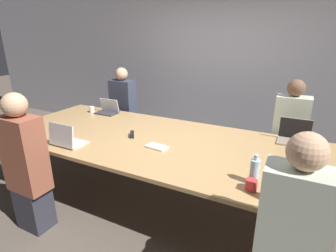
{
  "coord_description": "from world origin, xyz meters",
  "views": [
    {
      "loc": [
        1.21,
        -2.47,
        1.91
      ],
      "look_at": [
        -0.1,
        0.1,
        0.91
      ],
      "focal_mm": 28.0,
      "sensor_mm": 36.0,
      "label": 1
    }
  ],
  "objects_px": {
    "person_far_right": "(289,136)",
    "cup_near_right": "(251,185)",
    "laptop_far_right": "(294,135)",
    "laptop_far_left": "(108,109)",
    "laptop_near_right": "(290,192)",
    "bottle_near_right": "(254,171)",
    "person_near_left": "(27,166)",
    "cup_far_left": "(92,109)",
    "person_far_left": "(124,111)",
    "person_near_right": "(290,243)",
    "laptop_near_left": "(66,139)",
    "stapler": "(132,134)"
  },
  "relations": [
    {
      "from": "laptop_far_left",
      "to": "stapler",
      "type": "height_order",
      "value": "laptop_far_left"
    },
    {
      "from": "laptop_far_right",
      "to": "cup_far_left",
      "type": "relative_size",
      "value": 3.54
    },
    {
      "from": "laptop_far_left",
      "to": "cup_far_left",
      "type": "bearing_deg",
      "value": -161.98
    },
    {
      "from": "person_far_right",
      "to": "laptop_near_right",
      "type": "distance_m",
      "value": 1.63
    },
    {
      "from": "person_far_right",
      "to": "cup_far_left",
      "type": "bearing_deg",
      "value": -170.36
    },
    {
      "from": "laptop_far_right",
      "to": "person_far_left",
      "type": "bearing_deg",
      "value": 171.87
    },
    {
      "from": "cup_near_right",
      "to": "bottle_near_right",
      "type": "distance_m",
      "value": 0.12
    },
    {
      "from": "person_far_right",
      "to": "cup_near_right",
      "type": "relative_size",
      "value": 15.31
    },
    {
      "from": "laptop_far_right",
      "to": "cup_near_right",
      "type": "distance_m",
      "value": 1.25
    },
    {
      "from": "laptop_far_right",
      "to": "laptop_far_left",
      "type": "xyz_separation_m",
      "value": [
        -2.64,
        -0.04,
        -0.01
      ]
    },
    {
      "from": "person_far_left",
      "to": "cup_near_right",
      "type": "bearing_deg",
      "value": -33.74
    },
    {
      "from": "laptop_near_left",
      "to": "laptop_far_right",
      "type": "bearing_deg",
      "value": -150.58
    },
    {
      "from": "person_far_right",
      "to": "bottle_near_right",
      "type": "bearing_deg",
      "value": -97.28
    },
    {
      "from": "laptop_far_right",
      "to": "cup_far_left",
      "type": "bearing_deg",
      "value": -177.54
    },
    {
      "from": "person_near_right",
      "to": "bottle_near_right",
      "type": "distance_m",
      "value": 0.62
    },
    {
      "from": "person_near_left",
      "to": "person_far_left",
      "type": "distance_m",
      "value": 2.12
    },
    {
      "from": "person_far_right",
      "to": "bottle_near_right",
      "type": "height_order",
      "value": "person_far_right"
    },
    {
      "from": "stapler",
      "to": "bottle_near_right",
      "type": "bearing_deg",
      "value": -49.76
    },
    {
      "from": "laptop_near_left",
      "to": "stapler",
      "type": "relative_size",
      "value": 2.33
    },
    {
      "from": "laptop_far_left",
      "to": "cup_near_right",
      "type": "distance_m",
      "value": 2.67
    },
    {
      "from": "laptop_far_left",
      "to": "cup_near_right",
      "type": "relative_size",
      "value": 3.66
    },
    {
      "from": "person_near_left",
      "to": "person_far_right",
      "type": "bearing_deg",
      "value": -137.11
    },
    {
      "from": "bottle_near_right",
      "to": "laptop_far_right",
      "type": "bearing_deg",
      "value": 77.55
    },
    {
      "from": "laptop_far_right",
      "to": "person_far_right",
      "type": "height_order",
      "value": "person_far_right"
    },
    {
      "from": "person_near_left",
      "to": "bottle_near_right",
      "type": "distance_m",
      "value": 2.13
    },
    {
      "from": "laptop_near_left",
      "to": "person_far_left",
      "type": "xyz_separation_m",
      "value": [
        -0.43,
        1.64,
        -0.15
      ]
    },
    {
      "from": "person_near_left",
      "to": "cup_near_right",
      "type": "relative_size",
      "value": 15.48
    },
    {
      "from": "person_far_left",
      "to": "stapler",
      "type": "relative_size",
      "value": 9.47
    },
    {
      "from": "laptop_far_right",
      "to": "person_far_right",
      "type": "xyz_separation_m",
      "value": [
        -0.06,
        0.36,
        -0.15
      ]
    },
    {
      "from": "laptop_far_left",
      "to": "person_far_left",
      "type": "distance_m",
      "value": 0.44
    },
    {
      "from": "laptop_near_left",
      "to": "laptop_near_right",
      "type": "relative_size",
      "value": 0.98
    },
    {
      "from": "person_far_right",
      "to": "cup_near_right",
      "type": "xyz_separation_m",
      "value": [
        -0.19,
        -1.59,
        0.11
      ]
    },
    {
      "from": "cup_near_right",
      "to": "bottle_near_right",
      "type": "bearing_deg",
      "value": 90.47
    },
    {
      "from": "bottle_near_right",
      "to": "person_near_left",
      "type": "bearing_deg",
      "value": -163.95
    },
    {
      "from": "bottle_near_right",
      "to": "laptop_near_left",
      "type": "bearing_deg",
      "value": -176.23
    },
    {
      "from": "laptop_near_right",
      "to": "cup_near_right",
      "type": "bearing_deg",
      "value": -6.77
    },
    {
      "from": "laptop_near_left",
      "to": "person_near_left",
      "type": "bearing_deg",
      "value": 82.63
    },
    {
      "from": "laptop_near_right",
      "to": "person_near_right",
      "type": "xyz_separation_m",
      "value": [
        0.04,
        -0.37,
        -0.14
      ]
    },
    {
      "from": "laptop_far_left",
      "to": "person_near_left",
      "type": "bearing_deg",
      "value": -78.21
    },
    {
      "from": "cup_far_left",
      "to": "person_near_left",
      "type": "bearing_deg",
      "value": -69.23
    },
    {
      "from": "person_far_right",
      "to": "laptop_near_right",
      "type": "height_order",
      "value": "person_far_right"
    },
    {
      "from": "person_far_right",
      "to": "laptop_near_right",
      "type": "xyz_separation_m",
      "value": [
        0.09,
        -1.62,
        0.15
      ]
    },
    {
      "from": "person_far_right",
      "to": "person_far_left",
      "type": "height_order",
      "value": "person_far_right"
    },
    {
      "from": "laptop_near_left",
      "to": "cup_far_left",
      "type": "bearing_deg",
      "value": -59.71
    },
    {
      "from": "laptop_far_right",
      "to": "laptop_near_right",
      "type": "bearing_deg",
      "value": -88.82
    },
    {
      "from": "laptop_near_left",
      "to": "cup_near_right",
      "type": "bearing_deg",
      "value": -179.19
    },
    {
      "from": "person_far_left",
      "to": "stapler",
      "type": "distance_m",
      "value": 1.42
    },
    {
      "from": "cup_near_right",
      "to": "stapler",
      "type": "height_order",
      "value": "cup_near_right"
    },
    {
      "from": "laptop_near_right",
      "to": "cup_near_right",
      "type": "height_order",
      "value": "laptop_near_right"
    },
    {
      "from": "cup_far_left",
      "to": "cup_near_right",
      "type": "relative_size",
      "value": 1.03
    }
  ]
}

